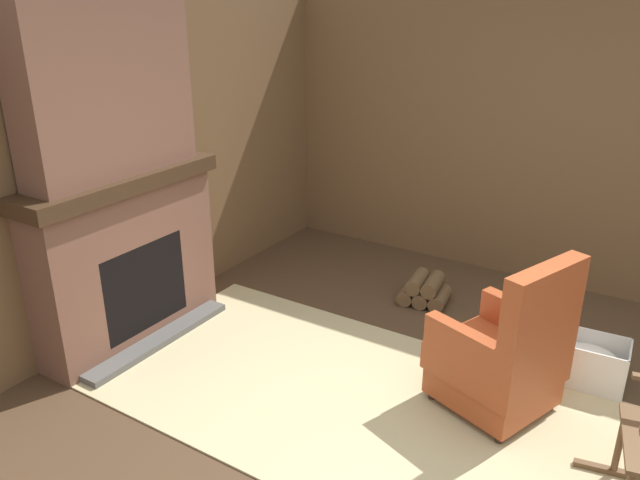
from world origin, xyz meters
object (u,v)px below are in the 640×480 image
armchair (503,358)px  storage_case (140,157)px  firewood_stack (425,290)px  laundry_basket (588,361)px  oil_lamp_vase (42,179)px

armchair → storage_case: size_ratio=3.81×
firewood_stack → laundry_basket: bearing=-19.4°
laundry_basket → storage_case: size_ratio=1.80×
laundry_basket → oil_lamp_vase: oil_lamp_vase is taller
firewood_stack → armchair: bearing=-48.4°
armchair → laundry_basket: 0.76m
firewood_stack → oil_lamp_vase: oil_lamp_vase is taller
firewood_stack → storage_case: bearing=-139.9°
oil_lamp_vase → storage_case: 0.79m
armchair → oil_lamp_vase: size_ratio=4.17×
armchair → oil_lamp_vase: (-2.65, -1.11, 0.99)m
firewood_stack → laundry_basket: laundry_basket is taller
armchair → oil_lamp_vase: 3.04m
armchair → oil_lamp_vase: bearing=42.8°
armchair → storage_case: (-2.65, -0.32, 0.96)m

